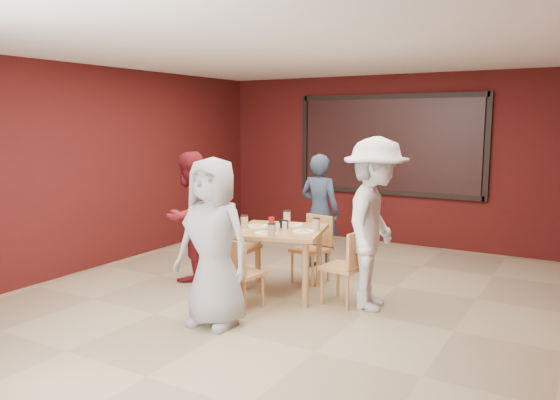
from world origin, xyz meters
The scene contains 11 objects.
floor centered at (0.00, 0.00, 0.00)m, with size 7.00×7.00×0.00m, color tan.
window_blinds centered at (0.00, 3.45, 1.65)m, with size 3.00×0.02×1.50m, color black.
dining_table centered at (-0.16, 0.16, 0.68)m, with size 1.22×1.22×0.93m.
chair_front centered at (-0.25, -0.56, 0.45)m, with size 0.42×0.42×0.79m.
chair_back centered at (-0.05, 0.84, 0.48)m, with size 0.48×0.48×0.84m.
chair_left centered at (-0.88, 0.21, 0.54)m, with size 0.49×0.49×0.95m.
chair_right centered at (0.71, 0.19, 0.48)m, with size 0.47×0.47×0.85m.
diner_front centered at (-0.22, -1.04, 0.85)m, with size 0.83×0.54×1.70m, color #9D9D9D.
diner_back centered at (-0.27, 1.45, 0.80)m, with size 0.58×0.38×1.60m, color #283548.
diner_left centered at (-1.47, 0.11, 0.83)m, with size 0.81×0.63×1.66m, color maroon.
diner_right centered at (0.98, 0.26, 0.94)m, with size 1.21×0.70×1.88m, color silver.
Camera 1 is at (3.02, -5.27, 2.04)m, focal length 35.00 mm.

